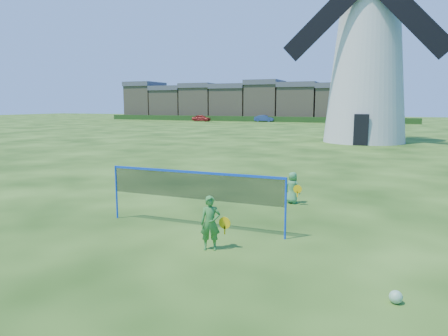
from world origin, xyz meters
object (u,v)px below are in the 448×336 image
badminton_net (194,186)px  play_ball (396,297)px  player_girl (210,223)px  player_boy (292,188)px  windmill (367,58)px  car_right (264,118)px  car_left (201,118)px

badminton_net → play_ball: bearing=-26.9°
badminton_net → player_girl: badminton_net is taller
badminton_net → player_boy: bearing=64.1°
windmill → badminton_net: windmill is taller
player_girl → play_ball: player_girl is taller
windmill → player_boy: size_ratio=18.87×
windmill → player_boy: bearing=-91.5°
windmill → player_girl: windmill is taller
badminton_net → play_ball: badminton_net is taller
windmill → play_ball: (2.57, -31.06, -7.14)m
player_girl → car_right: size_ratio=0.33×
car_right → windmill: bearing=-147.9°
windmill → player_boy: windmill is taller
badminton_net → car_right: 68.80m
car_right → player_girl: bearing=-160.5°
player_boy → play_ball: size_ratio=4.82×
windmill → car_right: (-20.46, 37.89, -6.62)m
windmill → player_girl: 30.63m
windmill → badminton_net: bearing=-94.9°
badminton_net → play_ball: size_ratio=22.95×
car_left → car_right: 12.24m
windmill → car_left: (-32.28, 34.72, -6.62)m
windmill → play_ball: bearing=-85.3°
windmill → car_left: bearing=132.9°
player_girl → play_ball: size_ratio=5.68×
badminton_net → player_girl: (1.10, -1.37, -0.52)m
play_ball → car_left: 74.44m
player_boy → badminton_net: bearing=82.2°
badminton_net → player_boy: (1.82, 3.75, -0.61)m
play_ball → car_left: size_ratio=0.06×
badminton_net → player_girl: 1.83m
player_girl → badminton_net: bearing=107.4°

